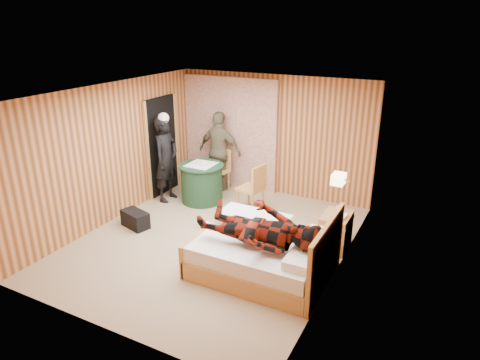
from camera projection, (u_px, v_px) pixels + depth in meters
The scene contains 23 objects.
floor at pixel (214, 240), 7.26m from camera, with size 4.20×5.00×0.01m, color tan.
ceiling at pixel (210, 92), 6.37m from camera, with size 4.20×5.00×0.01m, color white.
wall_back at pixel (274, 135), 8.89m from camera, with size 4.20×0.02×2.50m, color #D18450.
wall_left at pixel (112, 153), 7.72m from camera, with size 0.02×5.00×2.50m, color #D18450.
wall_right at pixel (342, 195), 5.92m from camera, with size 0.02×5.00×2.50m, color #D18450.
curtain at pixel (230, 133), 9.28m from camera, with size 2.20×0.08×2.40m, color beige.
doorway at pixel (162, 146), 8.94m from camera, with size 0.06×0.90×2.05m, color black.
wall_lamp at pixel (339, 179), 6.35m from camera, with size 0.26×0.24×0.16m.
bed at pixel (264, 253), 6.30m from camera, with size 1.94×1.48×1.02m.
nightstand at pixel (335, 231), 6.94m from camera, with size 0.45×0.61×0.59m.
round_table at pixel (202, 183), 8.70m from camera, with size 0.90×0.90×0.80m.
chair_far at pixel (220, 166), 9.22m from camera, with size 0.52×0.52×0.93m.
chair_near at pixel (254, 185), 8.14m from camera, with size 0.50×0.50×0.96m.
duffel_bag at pixel (135, 219), 7.69m from camera, with size 0.53×0.28×0.30m, color black.
sneaker_left at pixel (205, 226), 7.63m from camera, with size 0.29×0.12×0.13m, color white.
sneaker_right at pixel (218, 228), 7.55m from camera, with size 0.27×0.11×0.12m, color white.
woman_standing at pixel (166, 159), 8.61m from camera, with size 0.64×0.42×1.74m, color black.
man_at_table at pixel (220, 151), 9.16m from camera, with size 1.01×0.42×1.72m, color #6A6246.
man_on_bed at pixel (259, 220), 5.87m from camera, with size 1.77×0.67×0.86m, color maroon.
book_lower at pixel (336, 215), 6.79m from camera, with size 0.17×0.22×0.02m, color white.
book_upper at pixel (336, 214), 6.78m from camera, with size 0.16×0.22×0.02m, color white.
cup_nightstand at pixel (339, 209), 6.93m from camera, with size 0.10×0.10×0.09m, color white.
cup_table at pixel (204, 163), 8.45m from camera, with size 0.12×0.12×0.10m, color white.
Camera 1 is at (3.34, -5.50, 3.54)m, focal length 32.00 mm.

